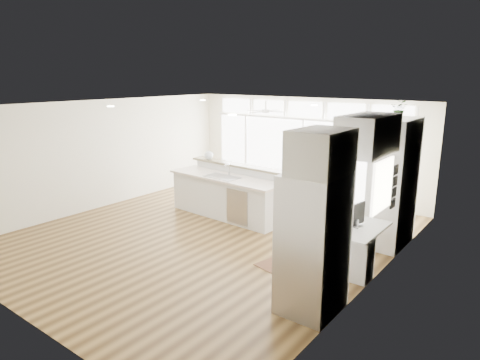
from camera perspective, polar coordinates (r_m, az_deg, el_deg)
The scene contains 24 objects.
floor at distance 9.15m, azimuth -4.04°, elevation -7.29°, with size 7.00×8.00×0.02m, color #493116.
ceiling at distance 8.56m, azimuth -4.35°, elevation 9.89°, with size 7.00×8.00×0.02m, color silver.
wall_back at distance 11.99m, azimuth 8.58°, elevation 4.40°, with size 7.00×0.04×2.70m, color white.
wall_front at distance 6.45m, azimuth -28.50°, elevation -5.34°, with size 7.00×0.04×2.70m, color white.
wall_left at distance 11.34m, azimuth -17.60°, elevation 3.37°, with size 0.04×8.00×2.70m, color white.
wall_right at distance 7.02m, azimuth 17.82°, elevation -2.83°, with size 0.04×8.00×2.70m, color white.
glass_wall at distance 11.99m, azimuth 8.39°, elevation 2.95°, with size 5.80×0.06×2.08m, color white.
transom_row at distance 11.82m, azimuth 8.62°, elevation 9.30°, with size 5.90×0.06×0.40m, color white.
desk_window at distance 7.25m, azimuth 18.44°, elevation -0.71°, with size 0.04×0.85×0.85m, color white.
ceiling_fan at distance 11.10m, azimuth 3.46°, elevation 9.66°, with size 1.16×1.16×0.32m, color silver.
recessed_lights at distance 8.71m, azimuth -3.46°, elevation 9.84°, with size 3.40×3.00×0.02m, color #F0EACC.
oven_cabinet at distance 8.80m, azimuth 19.75°, elevation -0.35°, with size 0.64×1.20×2.50m, color white.
desk_nook at distance 7.72m, azimuth 15.45°, elevation -8.78°, with size 0.72×1.30×0.76m, color white.
upper_cabinets at distance 7.20m, azimuth 16.75°, elevation 5.81°, with size 0.64×1.30×0.64m, color white.
refrigerator at distance 6.09m, azimuth 9.70°, elevation -8.37°, with size 0.76×0.90×2.00m, color #ABAAAF.
fridge_cabinet at distance 5.71m, azimuth 10.76°, elevation 3.69°, with size 0.64×0.90×0.60m, color white.
framed_photos at distance 7.86m, azimuth 19.85°, elevation -0.86°, with size 0.06×0.22×0.80m, color black.
kitchen_island at distance 10.09m, azimuth -1.90°, elevation -1.60°, with size 3.01×1.13×1.20m, color white.
rug at distance 7.66m, azimuth 5.87°, elevation -11.57°, with size 0.89×0.64×0.01m, color #381D11.
office_chair at distance 8.35m, azimuth 10.96°, elevation -5.65°, with size 0.56×0.51×1.07m, color black.
fishbowl at distance 10.86m, azimuth -4.19°, elevation 3.30°, with size 0.22×0.22×0.22m, color silver.
monitor at distance 7.54m, azimuth 15.17°, elevation -4.48°, with size 0.09×0.51×0.43m, color black.
keyboard at distance 7.67m, azimuth 13.90°, elevation -5.72°, with size 0.13×0.34×0.02m, color white.
potted_plant at distance 8.59m, azimuth 20.50°, elevation 8.61°, with size 0.30×0.33×0.26m, color #345F29.
Camera 1 is at (5.67, -6.39, 3.28)m, focal length 32.00 mm.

